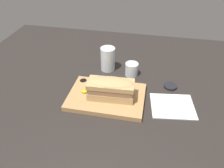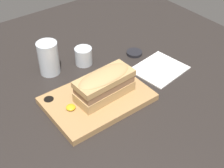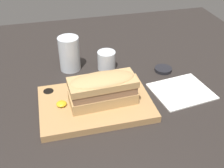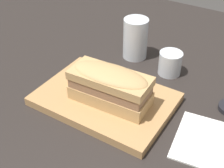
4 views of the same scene
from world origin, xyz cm
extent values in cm
cube|color=#282321|center=(0.00, 0.00, 1.00)|extent=(147.12, 127.76, 2.00)
cube|color=tan|center=(2.12, -4.26, 3.02)|extent=(31.28, 21.85, 2.03)
cylinder|color=black|center=(-10.47, 3.60, 3.58)|extent=(3.06, 3.06, 1.02)
cube|color=tan|center=(4.16, -5.25, 5.66)|extent=(18.77, 8.87, 3.26)
cube|color=#936B4C|center=(4.16, -5.25, 8.43)|extent=(18.02, 8.52, 2.27)
cube|color=tan|center=(4.16, -5.25, 10.54)|extent=(18.77, 8.87, 1.96)
ellipsoid|color=tan|center=(4.16, -5.25, 11.35)|extent=(18.39, 8.69, 2.93)
ellipsoid|color=gold|center=(-7.32, -4.10, 4.61)|extent=(2.88, 2.88, 1.15)
cylinder|color=silver|center=(-2.18, 18.20, 7.87)|extent=(7.02, 7.02, 11.74)
cylinder|color=silver|center=(-2.18, 18.20, 4.84)|extent=(6.17, 6.17, 5.28)
cylinder|color=silver|center=(10.01, 15.51, 5.15)|extent=(6.17, 6.17, 6.30)
cylinder|color=#33050F|center=(10.01, 15.51, 4.22)|extent=(5.56, 5.56, 4.04)
cube|color=white|center=(29.20, -3.72, 2.20)|extent=(18.84, 16.85, 0.40)
cylinder|color=black|center=(28.48, 9.12, 2.55)|extent=(5.87, 5.87, 1.09)
camera|label=1|loc=(18.23, -72.29, 61.85)|focal=35.00mm
camera|label=2|loc=(-37.99, -64.47, 67.09)|focal=50.00mm
camera|label=3|loc=(-8.45, -66.24, 52.94)|focal=45.00mm
camera|label=4|loc=(34.17, -52.27, 50.30)|focal=50.00mm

